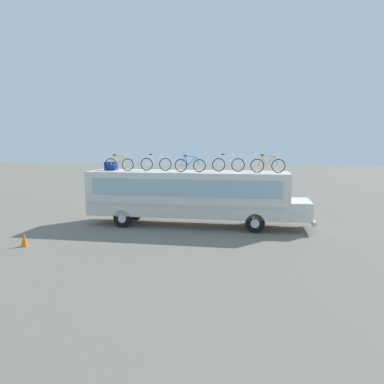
% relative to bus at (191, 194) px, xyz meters
% --- Properties ---
extents(ground_plane, '(120.00, 120.00, 0.00)m').
position_rel_bus_xyz_m(ground_plane, '(-0.22, 0.00, -1.78)').
color(ground_plane, slate).
extents(bus, '(12.24, 2.57, 3.03)m').
position_rel_bus_xyz_m(bus, '(0.00, 0.00, 0.00)').
color(bus, silver).
rests_on(bus, ground).
extents(luggage_bag_1, '(0.63, 0.55, 0.48)m').
position_rel_bus_xyz_m(luggage_bag_1, '(-4.78, 0.26, 1.49)').
color(luggage_bag_1, '#193899').
rests_on(luggage_bag_1, bus).
extents(rooftop_bicycle_1, '(1.71, 0.44, 0.93)m').
position_rel_bus_xyz_m(rooftop_bicycle_1, '(-4.13, -0.17, 1.64)').
color(rooftop_bicycle_1, black).
rests_on(rooftop_bicycle_1, bus).
extents(rooftop_bicycle_2, '(1.81, 0.44, 0.95)m').
position_rel_bus_xyz_m(rooftop_bicycle_2, '(-2.11, 0.31, 1.65)').
color(rooftop_bicycle_2, black).
rests_on(rooftop_bicycle_2, bus).
extents(rooftop_bicycle_3, '(1.72, 0.44, 0.92)m').
position_rel_bus_xyz_m(rooftop_bicycle_3, '(-0.04, -0.25, 1.64)').
color(rooftop_bicycle_3, black).
rests_on(rooftop_bicycle_3, bus).
extents(rooftop_bicycle_4, '(1.79, 0.44, 0.96)m').
position_rel_bus_xyz_m(rooftop_bicycle_4, '(1.99, 0.37, 1.66)').
color(rooftop_bicycle_4, black).
rests_on(rooftop_bicycle_4, bus).
extents(rooftop_bicycle_5, '(1.82, 0.44, 0.96)m').
position_rel_bus_xyz_m(rooftop_bicycle_5, '(4.10, -0.05, 1.65)').
color(rooftop_bicycle_5, black).
rests_on(rooftop_bicycle_5, bus).
extents(traffic_cone, '(0.31, 0.31, 0.61)m').
position_rel_bus_xyz_m(traffic_cone, '(-6.64, -5.41, -1.47)').
color(traffic_cone, orange).
rests_on(traffic_cone, ground).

